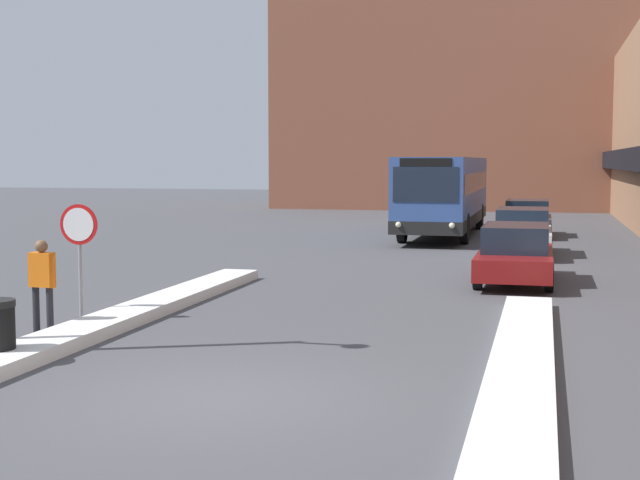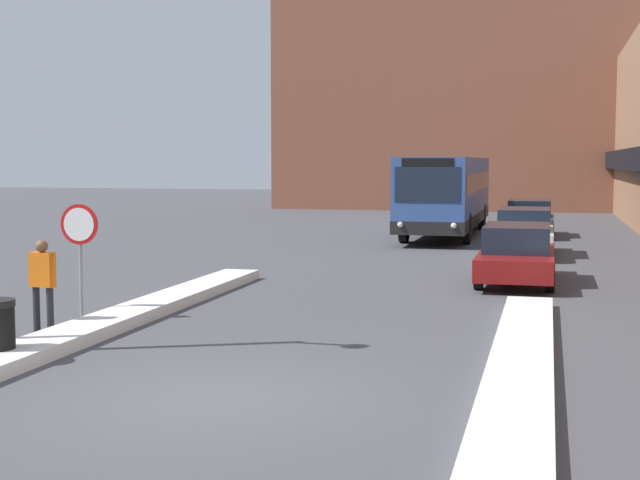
# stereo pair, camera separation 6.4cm
# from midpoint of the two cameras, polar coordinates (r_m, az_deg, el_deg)

# --- Properties ---
(ground_plane) EXTENTS (160.00, 160.00, 0.00)m
(ground_plane) POSITION_cam_midpoint_polar(r_m,az_deg,el_deg) (11.44, -6.36, -9.97)
(ground_plane) COLOR #47474C
(building_backdrop_far) EXTENTS (26.00, 8.00, 15.68)m
(building_backdrop_far) POSITION_cam_midpoint_polar(r_m,az_deg,el_deg) (57.82, 10.44, 9.80)
(building_backdrop_far) COLOR brown
(building_backdrop_far) RESTS_ON ground_plane
(snow_bank_left) EXTENTS (0.90, 14.66, 0.22)m
(snow_bank_left) POSITION_cam_midpoint_polar(r_m,az_deg,el_deg) (16.13, -13.85, -5.28)
(snow_bank_left) COLOR silver
(snow_bank_left) RESTS_ON ground_plane
(snow_bank_right) EXTENTS (0.90, 11.71, 0.18)m
(snow_bank_right) POSITION_cam_midpoint_polar(r_m,az_deg,el_deg) (13.10, 12.64, -7.72)
(snow_bank_right) COLOR silver
(snow_bank_right) RESTS_ON ground_plane
(city_bus) EXTENTS (2.55, 12.02, 3.11)m
(city_bus) POSITION_cam_midpoint_polar(r_m,az_deg,el_deg) (36.03, 7.94, 3.01)
(city_bus) COLOR #335193
(city_bus) RESTS_ON ground_plane
(parked_car_front) EXTENTS (1.81, 4.72, 1.41)m
(parked_car_front) POSITION_cam_midpoint_polar(r_m,az_deg,el_deg) (22.35, 12.33, -0.84)
(parked_car_front) COLOR maroon
(parked_car_front) RESTS_ON ground_plane
(parked_car_middle) EXTENTS (1.82, 4.68, 1.48)m
(parked_car_middle) POSITION_cam_midpoint_polar(r_m,az_deg,el_deg) (28.91, 12.77, 0.53)
(parked_car_middle) COLOR silver
(parked_car_middle) RESTS_ON ground_plane
(parked_car_back) EXTENTS (1.89, 4.50, 1.44)m
(parked_car_back) POSITION_cam_midpoint_polar(r_m,az_deg,el_deg) (36.38, 13.08, 1.38)
(parked_car_back) COLOR #38383D
(parked_car_back) RESTS_ON ground_plane
(stop_sign) EXTENTS (0.76, 0.08, 2.17)m
(stop_sign) POSITION_cam_midpoint_polar(r_m,az_deg,el_deg) (17.24, -15.27, 0.23)
(stop_sign) COLOR gray
(stop_sign) RESTS_ON ground_plane
(pedestrian) EXTENTS (0.52, 0.23, 1.61)m
(pedestrian) POSITION_cam_midpoint_polar(r_m,az_deg,el_deg) (16.15, -17.47, -2.27)
(pedestrian) COLOR #232328
(pedestrian) RESTS_ON ground_plane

